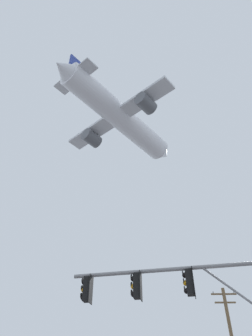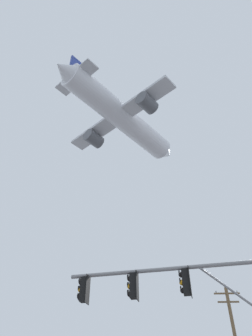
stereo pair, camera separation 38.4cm
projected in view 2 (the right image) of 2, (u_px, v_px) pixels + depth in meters
The scene contains 2 objects.
signal_pole_near at pixel (181, 300), 10.91m from camera, with size 7.01×1.52×5.93m.
airplane at pixel (121, 117), 41.30m from camera, with size 15.97×18.40×5.92m.
Camera 2 is at (0.64, -4.58, 1.55)m, focal length 33.44 mm.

